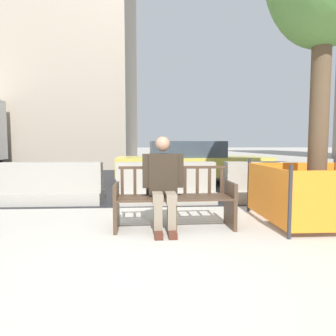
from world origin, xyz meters
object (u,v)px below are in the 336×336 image
seated_person (163,181)px  jersey_barrier_right (271,185)px  street_bench (174,201)px  jersey_barrier_centre (166,186)px  car_taxi_near (191,162)px  jersey_barrier_left (52,187)px  construction_fence (316,192)px

seated_person → jersey_barrier_right: size_ratio=0.65×
street_bench → jersey_barrier_centre: (-0.01, 1.84, -0.06)m
jersey_barrier_centre → car_taxi_near: bearing=72.9°
jersey_barrier_left → car_taxi_near: car_taxi_near is taller
street_bench → jersey_barrier_right: size_ratio=0.84×
street_bench → construction_fence: bearing=5.1°
jersey_barrier_left → street_bench: bearing=-39.4°
seated_person → jersey_barrier_right: bearing=39.5°
jersey_barrier_right → construction_fence: size_ratio=1.24×
seated_person → jersey_barrier_right: seated_person is taller
street_bench → car_taxi_near: car_taxi_near is taller
seated_person → construction_fence: bearing=6.2°
jersey_barrier_centre → construction_fence: construction_fence is taller
jersey_barrier_centre → jersey_barrier_right: bearing=1.4°
construction_fence → car_taxi_near: bearing=106.2°
jersey_barrier_centre → car_taxi_near: (0.90, 2.93, 0.31)m
jersey_barrier_left → construction_fence: bearing=-20.7°
seated_person → jersey_barrier_right: (2.38, 1.96, -0.35)m
car_taxi_near → seated_person: bearing=-102.2°
car_taxi_near → jersey_barrier_centre: bearing=-107.1°
seated_person → jersey_barrier_left: bearing=137.7°
jersey_barrier_left → jersey_barrier_right: 4.54m
car_taxi_near → jersey_barrier_left: bearing=-138.3°
jersey_barrier_right → jersey_barrier_left: bearing=179.8°
seated_person → car_taxi_near: (1.05, 4.84, -0.04)m
jersey_barrier_centre → jersey_barrier_left: same height
street_bench → jersey_barrier_right: bearing=40.6°
seated_person → jersey_barrier_centre: seated_person is taller
street_bench → car_taxi_near: (0.89, 4.78, 0.26)m
jersey_barrier_left → jersey_barrier_right: size_ratio=0.98×
street_bench → jersey_barrier_left: bearing=140.6°
jersey_barrier_left → car_taxi_near: (3.21, 2.86, 0.31)m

